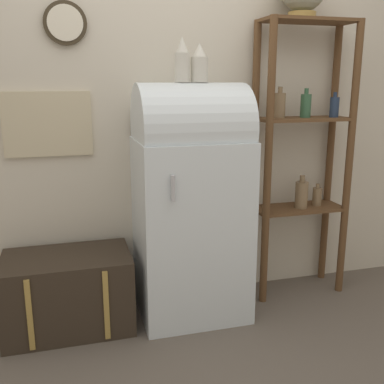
{
  "coord_description": "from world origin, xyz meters",
  "views": [
    {
      "loc": [
        -0.72,
        -2.31,
        1.47
      ],
      "look_at": [
        0.01,
        0.27,
        0.8
      ],
      "focal_mm": 42.0,
      "sensor_mm": 36.0,
      "label": 1
    }
  ],
  "objects_px": {
    "suitcase_trunk": "(68,292)",
    "vase_center": "(199,64)",
    "refrigerator": "(191,200)",
    "vase_left": "(182,61)"
  },
  "relations": [
    {
      "from": "refrigerator",
      "to": "vase_center",
      "type": "relative_size",
      "value": 6.64
    },
    {
      "from": "suitcase_trunk",
      "to": "vase_center",
      "type": "distance_m",
      "value": 1.56
    },
    {
      "from": "suitcase_trunk",
      "to": "vase_center",
      "type": "bearing_deg",
      "value": 0.11
    },
    {
      "from": "refrigerator",
      "to": "vase_center",
      "type": "xyz_separation_m",
      "value": [
        0.05,
        0.01,
        0.81
      ]
    },
    {
      "from": "suitcase_trunk",
      "to": "refrigerator",
      "type": "bearing_deg",
      "value": -0.43
    },
    {
      "from": "refrigerator",
      "to": "vase_center",
      "type": "height_order",
      "value": "vase_center"
    },
    {
      "from": "suitcase_trunk",
      "to": "vase_left",
      "type": "xyz_separation_m",
      "value": [
        0.72,
        -0.0,
        1.35
      ]
    },
    {
      "from": "refrigerator",
      "to": "suitcase_trunk",
      "type": "relative_size",
      "value": 1.95
    },
    {
      "from": "suitcase_trunk",
      "to": "vase_left",
      "type": "relative_size",
      "value": 2.95
    },
    {
      "from": "suitcase_trunk",
      "to": "vase_center",
      "type": "height_order",
      "value": "vase_center"
    }
  ]
}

